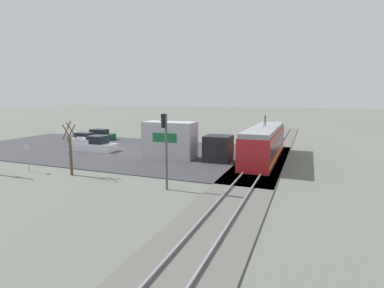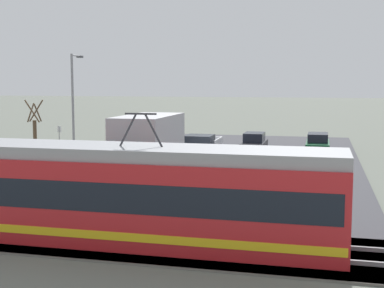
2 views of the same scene
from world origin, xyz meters
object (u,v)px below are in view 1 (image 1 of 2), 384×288
sedan_car_0 (84,140)px  sedan_car_1 (99,135)px  light_rail_tram (264,143)px  pickup_truck (93,145)px  no_parking_sign (28,155)px  box_truck (181,142)px  street_tree (70,151)px  traffic_light_pole (165,141)px

sedan_car_0 → sedan_car_1: (-4.76, -1.28, -0.02)m
sedan_car_0 → light_rail_tram: bearing=87.9°
light_rail_tram → pickup_truck: bearing=-83.3°
sedan_car_0 → no_parking_sign: no_parking_sign is taller
box_truck → street_tree: size_ratio=2.09×
light_rail_tram → street_tree: (12.05, -13.89, 0.33)m
sedan_car_1 → street_tree: size_ratio=1.08×
pickup_truck → no_parking_sign: size_ratio=2.45×
sedan_car_1 → traffic_light_pole: 27.45m
box_truck → street_tree: 10.92m
street_tree → no_parking_sign: bearing=-83.2°
sedan_car_0 → traffic_light_pole: bearing=54.2°
sedan_car_0 → pickup_truck: bearing=52.5°
traffic_light_pole → street_tree: size_ratio=1.19×
traffic_light_pole → sedan_car_1: bearing=-132.3°
sedan_car_1 → street_tree: street_tree is taller
box_truck → sedan_car_1: size_ratio=1.93×
street_tree → no_parking_sign: size_ratio=1.86×
sedan_car_0 → street_tree: 16.37m
light_rail_tram → street_tree: bearing=-49.1°
light_rail_tram → box_truck: 8.52m
light_rail_tram → traffic_light_pole: traffic_light_pole is taller
pickup_truck → sedan_car_1: 9.65m
box_truck → pickup_truck: size_ratio=1.59×
light_rail_tram → traffic_light_pole: size_ratio=2.60×
light_rail_tram → sedan_car_1: light_rail_tram is taller
light_rail_tram → sedan_car_0: light_rail_tram is taller
box_truck → pickup_truck: box_truck is taller
street_tree → no_parking_sign: street_tree is taller
light_rail_tram → traffic_light_pole: bearing=-21.1°
box_truck → no_parking_sign: size_ratio=3.89×
no_parking_sign → light_rail_tram: bearing=124.7°
pickup_truck → traffic_light_pole: traffic_light_pole is taller
street_tree → no_parking_sign: (0.50, -4.22, -0.57)m
pickup_truck → no_parking_sign: bearing=8.6°
light_rail_tram → box_truck: size_ratio=1.48×
sedan_car_1 → street_tree: (17.70, 11.22, 1.30)m
sedan_car_0 → street_tree: size_ratio=0.97×
sedan_car_0 → sedan_car_1: size_ratio=0.89×
sedan_car_1 → traffic_light_pole: (18.38, 20.21, 2.70)m
sedan_car_1 → no_parking_sign: (18.20, 7.00, 0.73)m
sedan_car_1 → traffic_light_pole: traffic_light_pole is taller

